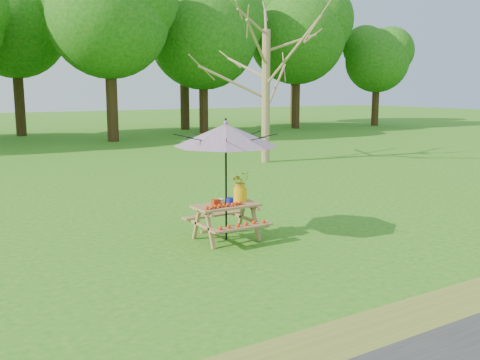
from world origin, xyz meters
TOP-DOWN VIEW (x-y plane):
  - ground at (0.00, 0.00)m, footprint 120.00×120.00m
  - drygrass_strip at (0.00, -2.80)m, footprint 120.00×1.20m
  - picnic_table at (-0.81, 1.52)m, footprint 1.20×1.32m
  - patio_umbrella at (-0.81, 1.52)m, footprint 2.33×2.33m
  - produce_bins at (-0.85, 1.58)m, footprint 0.36×0.39m
  - tomatoes_row at (-0.96, 1.34)m, footprint 0.77×0.13m
  - flower_bucket at (-0.43, 1.64)m, footprint 0.36×0.32m

SIDE VIEW (x-z plane):
  - ground at x=0.00m, z-range 0.00..0.00m
  - drygrass_strip at x=0.00m, z-range 0.00..0.01m
  - picnic_table at x=-0.81m, z-range -0.01..0.66m
  - tomatoes_row at x=-0.96m, z-range 0.67..0.74m
  - produce_bins at x=-0.85m, z-range 0.66..0.79m
  - flower_bucket at x=-0.43m, z-range 0.69..1.25m
  - patio_umbrella at x=-0.81m, z-range 0.82..3.07m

